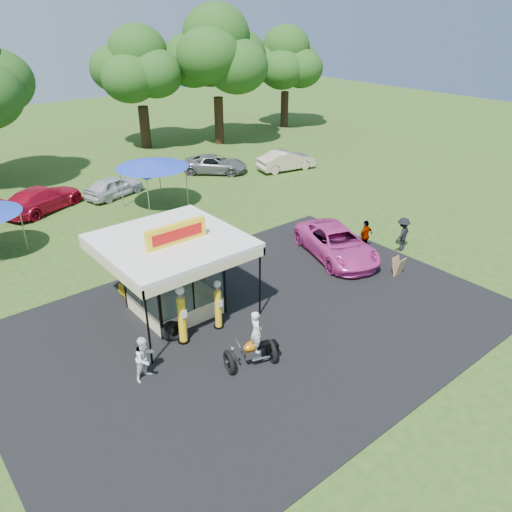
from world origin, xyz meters
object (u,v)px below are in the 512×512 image
Objects in this scene: gas_pump_right at (218,306)px; spectator_west at (145,358)px; bg_car_b at (43,199)px; bg_car_e at (286,160)px; gas_pump_left at (182,316)px; spectator_east_b at (365,236)px; gas_station_kiosk at (173,274)px; pink_sedan at (337,243)px; a_frame_sign at (398,267)px; kiosk_car at (150,281)px; tent_east at (152,164)px; bg_car_c at (114,186)px; motorcycle at (254,344)px; spectator_east_a at (402,234)px; bg_car_d at (215,164)px.

gas_pump_right is 3.84m from spectator_west.
bg_car_b is 18.12m from bg_car_e.
gas_pump_left is 1.15× the size of gas_pump_right.
spectator_west is 13.99m from spectator_east_b.
gas_station_kiosk is 0.97× the size of pink_sedan.
gas_pump_right is 9.43m from a_frame_sign.
gas_pump_left is 0.89× the size of kiosk_car.
tent_east is (6.39, 13.63, 1.68)m from gas_pump_left.
gas_pump_left is 17.91m from bg_car_c.
motorcycle reaches higher than bg_car_b.
pink_sedan is 13.04m from tent_east.
spectator_west is 0.99× the size of spectator_east_b.
pink_sedan is (-0.81, 3.26, 0.30)m from a_frame_sign.
spectator_east_a is (13.33, -0.34, -0.28)m from gas_pump_left.
kiosk_car is at bearing 131.30° from bg_car_e.
tent_east reaches higher than spectator_east_a.
kiosk_car is (-0.67, 4.41, -0.56)m from gas_pump_right.
gas_pump_right is at bearing -3.19° from spectator_west.
spectator_east_a is 0.44× the size of bg_car_c.
tent_east is at bearing 104.70° from bg_car_e.
spectator_west is (-3.37, 1.82, -0.06)m from motorcycle.
spectator_east_a reaches higher than pink_sedan.
gas_station_kiosk reaches higher than spectator_east_a.
spectator_west is 0.36× the size of bg_car_e.
bg_car_e is (17.42, 12.12, -1.02)m from gas_station_kiosk.
bg_car_b is (-12.77, 17.89, -0.12)m from spectator_east_a.
motorcycle is 23.50m from bg_car_d.
motorcycle is 0.51× the size of tent_east.
gas_pump_left is 0.55× the size of tent_east.
bg_car_d is (3.59, 15.94, -0.10)m from pink_sedan.
tent_east is (-6.94, 13.97, 1.96)m from spectator_east_a.
a_frame_sign is 12.99m from spectator_west.
a_frame_sign is at bearing -10.34° from gas_pump_left.
gas_pump_right is 0.47× the size of bg_car_e.
bg_car_e is at bearing -60.36° from kiosk_car.
spectator_west is (-12.14, -2.23, 0.07)m from pink_sedan.
a_frame_sign is 19.93m from bg_car_c.
gas_station_kiosk is at bearing -22.03° from spectator_east_a.
gas_station_kiosk reaches higher than bg_car_e.
spectator_east_b is at bearing -170.01° from bg_car_b.
bg_car_e is (16.75, 14.32, -0.28)m from gas_pump_right.
tent_east reaches higher than kiosk_car.
bg_car_c is 4.29m from tent_east.
bg_car_b is (-9.48, 16.27, 0.02)m from pink_sedan.
bg_car_c is 0.90× the size of bg_car_e.
kiosk_car is 13.47m from bg_car_c.
kiosk_car is 0.62× the size of tent_east.
bg_car_d is at bearing 32.59° from spectator_west.
bg_car_c reaches higher than kiosk_car.
bg_car_d is 1.05× the size of bg_car_e.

